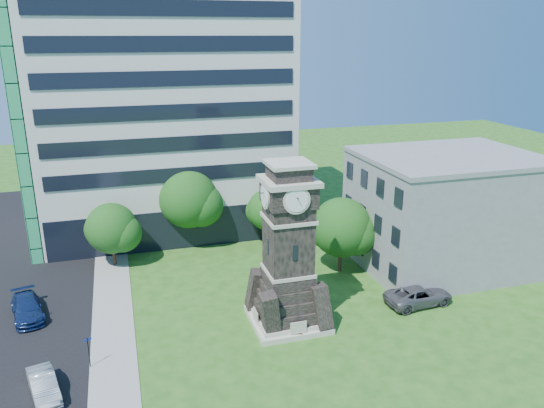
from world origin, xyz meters
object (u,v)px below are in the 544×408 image
object	(u,v)px
car_street_mid	(44,385)
park_bench	(290,332)
clock_tower	(288,257)
car_east_lot	(419,295)
street_sign	(88,349)
car_street_north	(27,308)

from	to	relation	value
car_street_mid	park_bench	world-z (taller)	car_street_mid
clock_tower	park_bench	size ratio (longest dim) A/B	7.60
clock_tower	car_street_mid	distance (m)	17.53
clock_tower	car_street_mid	bearing A→B (deg)	-166.78
clock_tower	car_east_lot	world-z (taller)	clock_tower
car_street_mid	park_bench	xyz separation A→B (m)	(15.97, 1.76, -0.23)
street_sign	car_street_north	bearing A→B (deg)	97.84
park_bench	car_street_mid	bearing A→B (deg)	-154.85
clock_tower	car_east_lot	distance (m)	11.70
clock_tower	street_sign	distance (m)	14.58
street_sign	car_east_lot	bearing A→B (deg)	-19.14
car_street_mid	car_street_north	xyz separation A→B (m)	(-2.17, 10.12, 0.07)
car_street_north	clock_tower	bearing A→B (deg)	-31.74
car_street_mid	car_east_lot	size ratio (longest dim) A/B	0.73
car_street_mid	car_street_north	bearing A→B (deg)	86.76
car_east_lot	park_bench	distance (m)	11.42
car_street_mid	park_bench	distance (m)	16.06
car_street_north	car_east_lot	distance (m)	30.16
car_east_lot	park_bench	size ratio (longest dim) A/B	3.42
car_street_north	street_sign	bearing A→B (deg)	-72.91
clock_tower	street_sign	xyz separation A→B (m)	(-13.93, -1.81, -3.91)
car_street_mid	car_street_north	size ratio (longest dim) A/B	0.79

